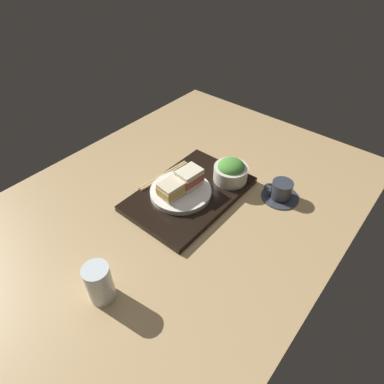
# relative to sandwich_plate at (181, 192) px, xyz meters

# --- Properties ---
(ground_plane) EXTENTS (1.40, 1.00, 0.03)m
(ground_plane) POSITION_rel_sandwich_plate_xyz_m (0.02, 0.01, -0.04)
(ground_plane) COLOR tan
(serving_tray) EXTENTS (0.41, 0.27, 0.02)m
(serving_tray) POSITION_rel_sandwich_plate_xyz_m (-0.03, 0.01, -0.02)
(serving_tray) COLOR black
(serving_tray) RESTS_ON ground_plane
(sandwich_plate) EXTENTS (0.20, 0.20, 0.02)m
(sandwich_plate) POSITION_rel_sandwich_plate_xyz_m (0.00, 0.00, 0.00)
(sandwich_plate) COLOR white
(sandwich_plate) RESTS_ON serving_tray
(sandwich_near) EXTENTS (0.09, 0.07, 0.06)m
(sandwich_near) POSITION_rel_sandwich_plate_xyz_m (-0.04, 0.01, 0.04)
(sandwich_near) COLOR #EFE5C1
(sandwich_near) RESTS_ON sandwich_plate
(sandwich_far) EXTENTS (0.09, 0.07, 0.05)m
(sandwich_far) POSITION_rel_sandwich_plate_xyz_m (0.04, -0.01, 0.03)
(sandwich_far) COLOR beige
(sandwich_far) RESTS_ON sandwich_plate
(salad_bowl) EXTENTS (0.12, 0.12, 0.08)m
(salad_bowl) POSITION_rel_sandwich_plate_xyz_m (-0.17, 0.08, 0.03)
(salad_bowl) COLOR silver
(salad_bowl) RESTS_ON serving_tray
(chopsticks_pair) EXTENTS (0.21, 0.04, 0.01)m
(chopsticks_pair) POSITION_rel_sandwich_plate_xyz_m (-0.03, -0.11, -0.01)
(chopsticks_pair) COLOR tan
(chopsticks_pair) RESTS_ON serving_tray
(coffee_cup) EXTENTS (0.13, 0.13, 0.06)m
(coffee_cup) POSITION_rel_sandwich_plate_xyz_m (-0.22, 0.25, -0.00)
(coffee_cup) COLOR #333842
(coffee_cup) RESTS_ON ground_plane
(drinking_glass) EXTENTS (0.07, 0.07, 0.11)m
(drinking_glass) POSITION_rel_sandwich_plate_xyz_m (0.40, 0.09, 0.03)
(drinking_glass) COLOR silver
(drinking_glass) RESTS_ON ground_plane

